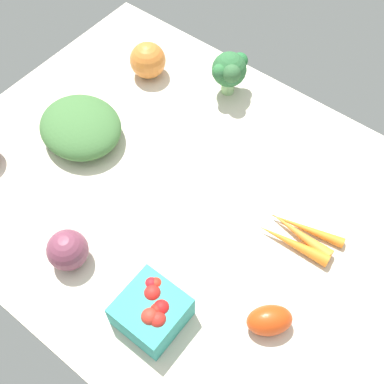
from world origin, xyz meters
TOP-DOWN VIEW (x-y plane):
  - tablecloth at (0.00, 0.00)cm, footprint 104.00×76.00cm
  - heirloom_tomato_orange at (29.47, -21.18)cm, footprint 8.34×8.34cm
  - carrot_bunch at (-21.42, -4.86)cm, footprint 14.93×9.02cm
  - red_onion_near_basket at (9.11, 24.20)cm, footprint 7.45×7.45cm
  - leafy_greens_clump at (27.94, 2.25)cm, footprint 20.85×19.15cm
  - broccoli_head at (11.24, -27.59)cm, footprint 7.95×9.61cm
  - roma_tomato at (-26.01, 12.42)cm, footprint 9.01×9.09cm
  - berry_basket at (-9.89, 23.40)cm, footprint 10.38×10.38cm

SIDE VIEW (x-z plane):
  - tablecloth at x=0.00cm, z-range 0.00..2.00cm
  - carrot_bunch at x=-21.42cm, z-range 1.92..4.51cm
  - roma_tomato at x=-26.01cm, z-range 2.00..7.05cm
  - leafy_greens_clump at x=27.94cm, z-range 2.00..8.86cm
  - berry_basket at x=-9.89cm, z-range 1.86..9.32cm
  - red_onion_near_basket at x=9.11cm, z-range 2.00..9.45cm
  - heirloom_tomato_orange at x=29.47cm, z-range 2.00..10.34cm
  - broccoli_head at x=11.24cm, z-range 3.52..14.04cm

